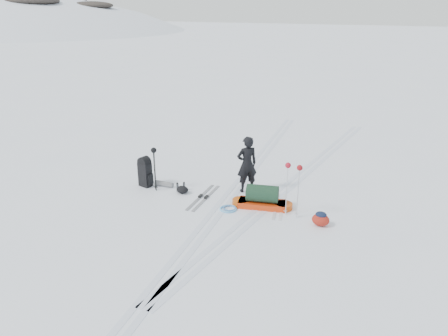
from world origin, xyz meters
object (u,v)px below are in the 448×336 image
Objects in this scene: pulk_sled at (262,199)px; skier at (247,164)px; expedition_rucksack at (147,173)px; ski_poles_black at (154,155)px.

skier is at bearing 121.68° from pulk_sled.
expedition_rucksack is at bearing -25.59° from skier.
skier is 0.99× the size of pulk_sled.
skier is at bearing 30.53° from expedition_rucksack.
skier is 1.61× the size of expedition_rucksack.
skier is 1.24m from pulk_sled.
ski_poles_black reaches higher than pulk_sled.
pulk_sled is at bearing -10.81° from ski_poles_black.
pulk_sled is 3.27m from ski_poles_black.
skier reaches higher than expedition_rucksack.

